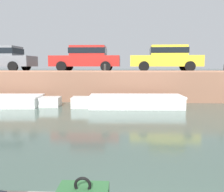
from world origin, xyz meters
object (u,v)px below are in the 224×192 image
Objects in this scene: car_leftmost_grey at (0,58)px; car_centre_yellow at (166,57)px; car_left_inner_red at (87,57)px; mooring_bollard_mid at (105,68)px; boat_moored_central_white at (131,101)px.

car_centre_yellow is at bearing 0.00° from car_leftmost_grey.
car_left_inner_red is 9.43× the size of mooring_bollard_mid.
car_leftmost_grey reaches higher than boat_moored_central_white.
car_leftmost_grey is 1.05× the size of car_left_inner_red.
car_left_inner_red is 2.25m from mooring_bollard_mid.
car_left_inner_red and car_centre_yellow have the same top height.
car_centre_yellow reaches higher than boat_moored_central_white.
boat_moored_central_white is 2.78m from mooring_bollard_mid.
mooring_bollard_mid is at bearing -14.64° from car_leftmost_grey.
car_leftmost_grey is 6.98m from mooring_bollard_mid.
car_left_inner_red is 0.99× the size of car_centre_yellow.
boat_moored_central_white is 4.72m from car_centre_yellow.
car_leftmost_grey is at bearing -180.00° from car_centre_yellow.
car_left_inner_red reaches higher than mooring_bollard_mid.
car_leftmost_grey is at bearing 165.36° from mooring_bollard_mid.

